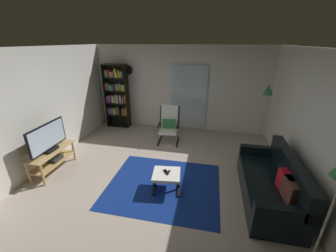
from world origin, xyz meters
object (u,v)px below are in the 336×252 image
(television, at_px, (48,138))
(leather_sofa, at_px, (271,185))
(bookshelf_near_tv, at_px, (117,95))
(ottoman, at_px, (167,176))
(floor_lamp_by_shelf, at_px, (267,95))
(wall_clock, at_px, (128,70))
(lounge_armchair, at_px, (169,123))
(tv_remote, at_px, (168,173))
(tv_stand, at_px, (53,157))
(cell_phone, at_px, (166,172))

(television, height_order, leather_sofa, television)
(bookshelf_near_tv, bearing_deg, television, -96.66)
(leather_sofa, bearing_deg, bookshelf_near_tv, 146.46)
(ottoman, bearing_deg, television, 177.82)
(television, height_order, bookshelf_near_tv, bookshelf_near_tv)
(floor_lamp_by_shelf, height_order, wall_clock, wall_clock)
(floor_lamp_by_shelf, distance_m, wall_clock, 4.08)
(television, bearing_deg, wall_clock, 76.71)
(lounge_armchair, distance_m, ottoman, 2.15)
(bookshelf_near_tv, height_order, floor_lamp_by_shelf, bookshelf_near_tv)
(television, distance_m, wall_clock, 3.22)
(tv_remote, bearing_deg, wall_clock, 129.18)
(tv_stand, distance_m, bookshelf_near_tv, 2.88)
(tv_stand, relative_size, television, 1.08)
(bookshelf_near_tv, xyz_separation_m, cell_phone, (2.24, -2.83, -0.70))
(leather_sofa, relative_size, cell_phone, 13.81)
(leather_sofa, relative_size, lounge_armchair, 1.89)
(television, xyz_separation_m, floor_lamp_by_shelf, (4.66, 2.05, 0.67))
(television, xyz_separation_m, bookshelf_near_tv, (0.32, 2.78, 0.27))
(cell_phone, bearing_deg, bookshelf_near_tv, 94.94)
(television, relative_size, floor_lamp_by_shelf, 0.58)
(lounge_armchair, distance_m, wall_clock, 2.21)
(lounge_armchair, xyz_separation_m, wall_clock, (-1.50, 0.95, 1.32))
(tv_stand, height_order, ottoman, tv_stand)
(leather_sofa, xyz_separation_m, floor_lamp_by_shelf, (0.17, 2.04, 1.16))
(tv_stand, relative_size, tv_remote, 7.65)
(leather_sofa, xyz_separation_m, ottoman, (-1.90, -0.11, -0.01))
(tv_stand, bearing_deg, tv_remote, -2.03)
(tv_stand, relative_size, cell_phone, 7.87)
(leather_sofa, distance_m, tv_remote, 1.88)
(leather_sofa, distance_m, lounge_armchair, 3.04)
(bookshelf_near_tv, bearing_deg, lounge_armchair, -22.26)
(tv_stand, distance_m, ottoman, 2.59)
(lounge_armchair, height_order, cell_phone, lounge_armchair)
(leather_sofa, bearing_deg, lounge_armchair, 138.95)
(tv_stand, bearing_deg, lounge_armchair, 42.19)
(tv_stand, xyz_separation_m, bookshelf_near_tv, (0.33, 2.77, 0.74))
(tv_stand, bearing_deg, leather_sofa, 0.09)
(ottoman, distance_m, cell_phone, 0.09)
(tv_stand, relative_size, wall_clock, 3.80)
(ottoman, relative_size, wall_clock, 1.98)
(television, relative_size, bookshelf_near_tv, 0.50)
(television, bearing_deg, floor_lamp_by_shelf, 23.77)
(bookshelf_near_tv, bearing_deg, cell_phone, -51.72)
(lounge_armchair, bearing_deg, leather_sofa, -41.05)
(bookshelf_near_tv, distance_m, lounge_armchair, 2.10)
(bookshelf_near_tv, distance_m, leather_sofa, 5.06)
(lounge_armchair, bearing_deg, tv_remote, -78.80)
(tv_stand, bearing_deg, cell_phone, -1.45)
(tv_remote, relative_size, cell_phone, 1.03)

